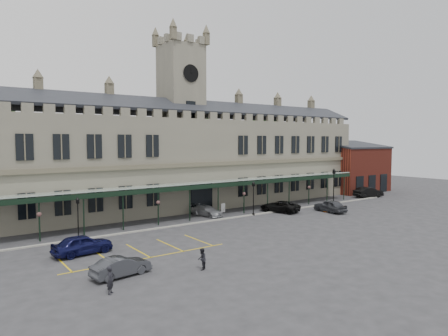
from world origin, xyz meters
TOP-DOWN VIEW (x-y plane):
  - ground at (0.00, 0.00)m, footprint 140.00×140.00m
  - station_building at (0.00, 15.91)m, footprint 60.00×10.36m
  - clock_tower at (0.00, 16.00)m, footprint 5.60×5.60m
  - canopy at (0.00, 7.46)m, footprint 50.00×4.10m
  - brick_annex at (34.00, 12.97)m, footprint 12.40×8.36m
  - kerb at (0.00, 5.50)m, footprint 60.00×0.40m
  - parking_markings at (-14.00, -1.50)m, footprint 16.00×6.00m
  - tree_behind_mid at (8.00, 25.00)m, footprint 6.00×6.00m
  - tree_behind_right at (24.00, 25.00)m, footprint 6.00×6.00m
  - lamp_post_left at (-17.10, 5.23)m, footprint 0.39×0.39m
  - lamp_post_mid at (4.06, 5.42)m, footprint 0.40×0.40m
  - lamp_post_right at (19.45, 5.55)m, footprint 0.49×0.49m
  - traffic_cone at (13.13, 1.71)m, footprint 0.47×0.47m
  - sign_board at (2.26, 9.33)m, footprint 0.67×0.12m
  - bollard_left at (-1.13, 9.23)m, footprint 0.17×0.17m
  - bollard_right at (5.45, 9.04)m, footprint 0.17×0.17m
  - car_left_a at (-18.07, 0.64)m, footprint 4.96×2.45m
  - car_left_b at (-17.50, -6.22)m, footprint 4.28×2.01m
  - car_taxi at (-0.81, 8.51)m, footprint 2.70×4.72m
  - car_van at (8.33, 5.23)m, footprint 3.81×5.67m
  - car_right_a at (13.55, 1.37)m, footprint 2.26×4.78m
  - car_right_b at (29.31, 6.45)m, footprint 5.31×2.70m
  - person_a at (-19.20, -8.85)m, footprint 0.71×0.73m
  - person_b at (-12.30, -8.30)m, footprint 0.95×0.95m

SIDE VIEW (x-z plane):
  - ground at x=0.00m, z-range 0.00..0.00m
  - parking_markings at x=-14.00m, z-range -0.01..0.01m
  - kerb at x=0.00m, z-range 0.00..0.12m
  - traffic_cone at x=13.13m, z-range -0.01..0.74m
  - bollard_left at x=-1.13m, z-range 0.00..0.93m
  - bollard_right at x=5.45m, z-range 0.00..0.93m
  - sign_board at x=2.26m, z-range -0.01..1.14m
  - car_taxi at x=-0.81m, z-range 0.00..1.29m
  - car_left_b at x=-17.50m, z-range 0.00..1.35m
  - car_van at x=8.33m, z-range 0.00..1.44m
  - person_b at x=-12.30m, z-range 0.00..1.56m
  - car_right_a at x=13.55m, z-range 0.00..1.58m
  - car_left_a at x=-18.07m, z-range 0.00..1.63m
  - car_right_b at x=29.31m, z-range 0.00..1.67m
  - person_a at x=-19.20m, z-range 0.00..1.70m
  - canopy at x=0.00m, z-range 0.25..4.55m
  - lamp_post_left at x=-17.10m, z-range 0.38..4.48m
  - lamp_post_mid at x=4.06m, z-range 0.39..4.64m
  - lamp_post_right at x=19.45m, z-range 0.48..5.66m
  - brick_annex at x=34.00m, z-range -0.46..8.77m
  - station_building at x=0.00m, z-range -2.18..15.12m
  - tree_behind_mid at x=8.00m, z-range 4.81..20.81m
  - tree_behind_right at x=24.00m, z-range 4.81..20.81m
  - clock_tower at x=0.00m, z-range 0.71..25.51m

